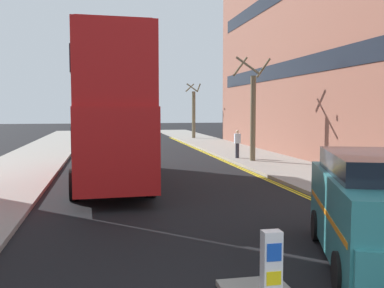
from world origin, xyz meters
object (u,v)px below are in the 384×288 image
(taxi_minivan, at_px, (379,211))
(double_decker_bus_away, at_px, (107,107))
(pedestrian_far, at_px, (237,143))
(keep_left_bollard, at_px, (271,271))

(taxi_minivan, bearing_deg, double_decker_bus_away, 114.60)
(taxi_minivan, bearing_deg, pedestrian_far, 81.70)
(taxi_minivan, relative_size, pedestrian_far, 3.19)
(pedestrian_far, bearing_deg, double_decker_bus_away, -139.32)
(taxi_minivan, distance_m, pedestrian_far, 17.25)
(double_decker_bus_away, distance_m, taxi_minivan, 11.94)
(keep_left_bollard, distance_m, taxi_minivan, 3.02)
(keep_left_bollard, bearing_deg, pedestrian_far, 74.40)
(taxi_minivan, xyz_separation_m, pedestrian_far, (2.49, 17.06, -0.08))
(pedestrian_far, bearing_deg, keep_left_bollard, -105.60)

